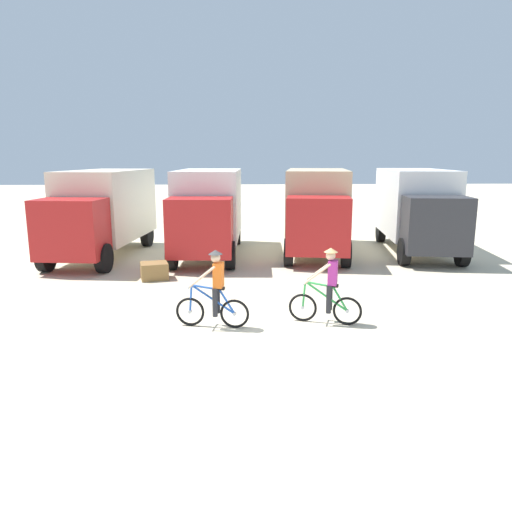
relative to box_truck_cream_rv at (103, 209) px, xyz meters
name	(u,v)px	position (x,y,z in m)	size (l,w,h in m)	color
ground_plane	(262,341)	(5.66, -9.30, -1.87)	(120.00, 120.00, 0.00)	beige
box_truck_cream_rv	(103,209)	(0.00, 0.00, 0.00)	(3.14, 6.98, 3.35)	beige
box_truck_white_box	(208,208)	(4.09, 0.20, 0.00)	(2.72, 6.86, 3.35)	white
box_truck_tan_camper	(317,207)	(8.48, 0.42, 0.00)	(3.33, 7.02, 3.35)	#CCB78E
box_truck_avon_van	(417,206)	(12.61, 0.36, 0.00)	(3.20, 6.99, 3.35)	white
cyclist_orange_shirt	(214,292)	(4.63, -8.38, -1.03)	(1.71, 0.56, 1.82)	black
cyclist_cowboy_hat	(328,289)	(7.27, -8.26, -1.03)	(1.67, 0.69, 1.82)	black
supply_crate	(154,271)	(2.52, -3.82, -1.60)	(0.72, 0.84, 0.54)	olive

